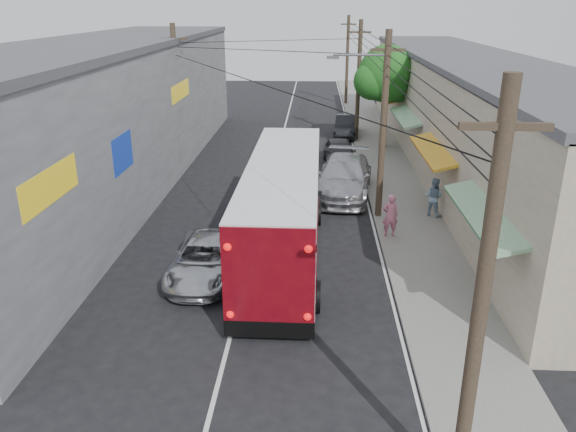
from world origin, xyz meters
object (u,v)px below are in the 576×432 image
(coach_bus, at_px, (283,207))
(parked_car_mid, at_px, (340,152))
(parked_car_far, at_px, (347,126))
(pedestrian_near, at_px, (390,215))
(pedestrian_far, at_px, (434,197))
(parked_suv, at_px, (344,177))
(jeepney, at_px, (205,259))

(coach_bus, height_order, parked_car_mid, coach_bus)
(coach_bus, relative_size, parked_car_far, 2.80)
(parked_car_mid, height_order, pedestrian_near, pedestrian_near)
(parked_car_far, distance_m, pedestrian_far, 16.65)
(coach_bus, xyz_separation_m, pedestrian_far, (6.40, 3.99, -0.86))
(parked_suv, distance_m, pedestrian_near, 5.73)
(parked_suv, distance_m, parked_car_mid, 5.58)
(parked_suv, relative_size, parked_car_far, 1.43)
(parked_suv, bearing_deg, coach_bus, -102.70)
(parked_suv, height_order, pedestrian_far, pedestrian_far)
(pedestrian_far, bearing_deg, pedestrian_near, 82.01)
(parked_car_mid, relative_size, pedestrian_far, 2.54)
(jeepney, height_order, pedestrian_far, pedestrian_far)
(parked_car_mid, distance_m, parked_car_far, 7.80)
(jeepney, height_order, parked_suv, parked_suv)
(pedestrian_near, bearing_deg, pedestrian_far, -138.14)
(coach_bus, distance_m, parked_suv, 7.55)
(pedestrian_far, bearing_deg, coach_bus, 65.73)
(coach_bus, distance_m, pedestrian_near, 4.55)
(pedestrian_near, bearing_deg, coach_bus, 13.62)
(coach_bus, relative_size, pedestrian_far, 7.19)
(jeepney, distance_m, parked_car_far, 23.35)
(parked_car_mid, xyz_separation_m, pedestrian_near, (1.60, -11.08, 0.25))
(jeepney, relative_size, parked_suv, 0.75)
(pedestrian_near, height_order, pedestrian_far, pedestrian_near)
(parked_car_mid, height_order, pedestrian_far, pedestrian_far)
(parked_car_far, bearing_deg, parked_suv, -87.02)
(parked_car_far, bearing_deg, parked_car_mid, -89.47)
(jeepney, height_order, pedestrian_near, pedestrian_near)
(coach_bus, bearing_deg, pedestrian_far, 32.47)
(parked_suv, bearing_deg, parked_car_mid, 97.58)
(parked_car_mid, distance_m, pedestrian_near, 11.20)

